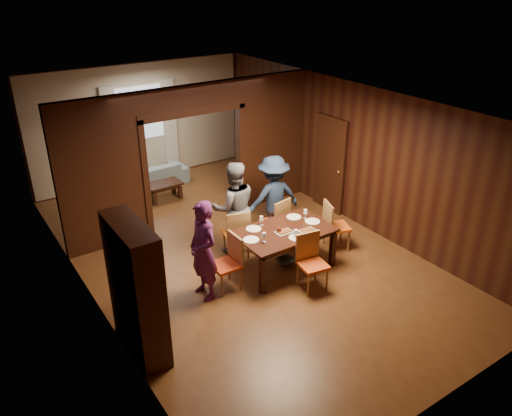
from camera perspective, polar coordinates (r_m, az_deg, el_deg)
floor at (r=9.59m, az=-2.14°, el=-5.01°), size 9.00×9.00×0.00m
ceiling at (r=8.47m, az=-2.47°, el=12.06°), size 5.50×9.00×0.02m
room_walls at (r=10.46m, az=-7.80°, el=6.60°), size 5.52×9.01×2.90m
person_purple at (r=8.00m, az=-6.02°, el=-4.91°), size 0.44×0.64×1.70m
person_grey at (r=9.24m, az=-2.55°, el=0.03°), size 1.04×0.91×1.79m
person_navy at (r=9.75m, az=1.99°, el=1.21°), size 1.18×0.79×1.70m
sofa at (r=12.51m, az=-12.31°, el=3.55°), size 1.99×0.87×0.57m
serving_bowl at (r=8.84m, az=3.55°, el=-1.95°), size 0.34×0.34×0.08m
dining_table at (r=8.95m, az=3.17°, el=-4.66°), size 1.70×1.06×0.76m
coffee_table at (r=11.83m, az=-10.44°, el=1.93°), size 0.80×0.50×0.40m
chair_left at (r=8.33m, az=-3.52°, el=-6.37°), size 0.44×0.44×0.97m
chair_right at (r=9.61m, az=9.25°, el=-1.97°), size 0.56×0.56×0.97m
chair_far_l at (r=9.25m, az=-2.31°, el=-2.79°), size 0.54×0.54×0.97m
chair_far_r at (r=9.67m, az=2.13°, el=-1.44°), size 0.52×0.52×0.97m
chair_near at (r=8.38m, az=6.52°, el=-6.30°), size 0.50×0.50×0.97m
hutch at (r=7.00m, az=-13.54°, el=-9.07°), size 0.40×1.20×2.00m
door_right at (r=10.97m, az=8.44°, el=4.96°), size 0.06×0.90×2.10m
window_far at (r=12.65m, az=-13.18°, el=10.50°), size 1.20×0.03×1.30m
curtain_left at (r=12.51m, az=-16.10°, el=7.83°), size 0.35×0.06×2.40m
curtain_right at (r=13.01m, az=-9.82°, el=9.15°), size 0.35×0.06×2.40m
plate_left at (r=8.43m, az=-0.56°, el=-3.64°), size 0.27×0.27×0.01m
plate_far_l at (r=8.77m, az=-0.28°, el=-2.40°), size 0.27×0.27×0.01m
plate_far_r at (r=9.20m, az=4.35°, el=-1.03°), size 0.27×0.27×0.01m
plate_right at (r=9.08m, az=6.47°, el=-1.53°), size 0.27×0.27×0.01m
plate_near at (r=8.52m, az=4.66°, el=-3.39°), size 0.27×0.27×0.01m
platter_a at (r=8.67m, az=3.21°, el=-2.73°), size 0.30×0.20×0.04m
platter_b at (r=8.74m, az=5.89°, el=-2.56°), size 0.30×0.20×0.04m
wineglass_left at (r=8.33m, az=0.94°, el=-3.39°), size 0.08×0.08×0.18m
wineglass_far at (r=8.86m, az=0.61°, el=-1.47°), size 0.08×0.08×0.18m
wineglass_right at (r=9.14m, az=5.68°, el=-0.69°), size 0.08×0.08×0.18m
tumbler at (r=8.52m, az=4.56°, el=-2.93°), size 0.07×0.07×0.14m
condiment_jar at (r=8.65m, az=2.66°, el=-2.51°), size 0.08×0.08×0.11m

